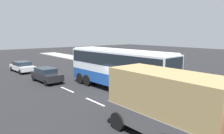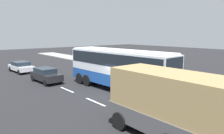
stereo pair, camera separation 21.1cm
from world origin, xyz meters
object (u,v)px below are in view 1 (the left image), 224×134
coach_bus (118,65)px  car_silver_hatch (22,66)px  car_black_sedan (47,75)px  pedestrian_near_curb (146,64)px  cargo_truck (182,109)px

coach_bus → car_silver_hatch: (-14.96, -3.92, -1.51)m
car_black_sedan → pedestrian_near_curb: size_ratio=2.70×
car_silver_hatch → pedestrian_near_curb: (10.40, 12.82, 0.32)m
car_black_sedan → car_silver_hatch: size_ratio=0.93×
cargo_truck → pedestrian_near_curb: (-13.40, 12.83, -0.66)m
car_black_sedan → pedestrian_near_curb: pedestrian_near_curb is taller
coach_bus → pedestrian_near_curb: coach_bus is taller
cargo_truck → pedestrian_near_curb: cargo_truck is taller
cargo_truck → car_black_sedan: bearing=179.1°
car_black_sedan → car_silver_hatch: (-7.80, -0.18, -0.05)m
coach_bus → pedestrian_near_curb: (-4.55, 8.90, -1.20)m
car_black_sedan → cargo_truck: bearing=-3.8°
coach_bus → car_silver_hatch: bearing=-167.8°
car_black_sedan → car_silver_hatch: 7.80m
cargo_truck → coach_bus: bearing=155.8°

